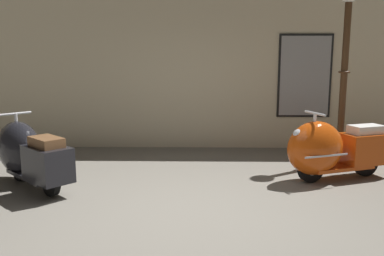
% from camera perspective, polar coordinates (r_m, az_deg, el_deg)
% --- Properties ---
extents(ground_plane, '(60.00, 60.00, 0.00)m').
position_cam_1_polar(ground_plane, '(4.72, 0.53, -12.03)').
color(ground_plane, slate).
extents(showroom_back_wall, '(18.00, 0.24, 3.31)m').
position_cam_1_polar(showroom_back_wall, '(7.92, 0.90, 9.13)').
color(showroom_back_wall, beige).
rests_on(showroom_back_wall, ground).
extents(scooter_0, '(1.51, 1.46, 1.00)m').
position_cam_1_polar(scooter_0, '(6.04, -22.30, -3.34)').
color(scooter_0, black).
rests_on(scooter_0, ground).
extents(scooter_1, '(1.72, 1.01, 1.01)m').
position_cam_1_polar(scooter_1, '(6.15, 19.05, -2.85)').
color(scooter_1, black).
rests_on(scooter_1, ground).
extents(lamppost, '(0.33, 0.33, 2.96)m').
position_cam_1_polar(lamppost, '(7.09, 20.90, 9.61)').
color(lamppost, '#472D19').
rests_on(lamppost, ground).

